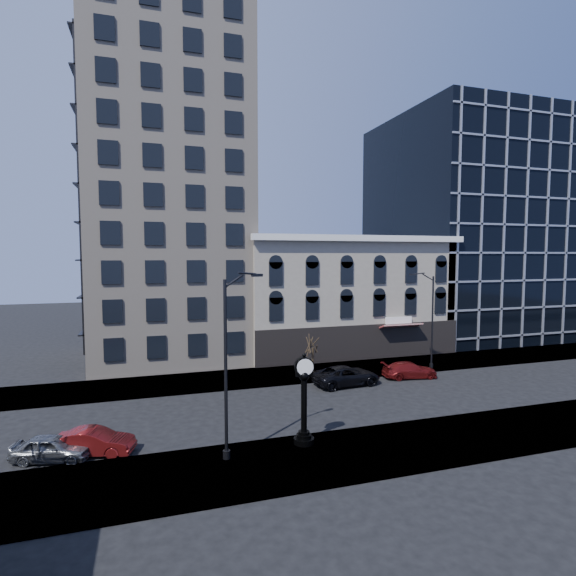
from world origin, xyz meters
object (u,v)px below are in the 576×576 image
object	(u,v)px
car_near_a	(52,448)
car_near_b	(94,442)
street_lamp_near	(238,315)
street_clock	(304,403)

from	to	relation	value
car_near_a	car_near_b	bearing A→B (deg)	-70.78
street_lamp_near	car_near_a	bearing A→B (deg)	146.31
car_near_b	car_near_a	bearing A→B (deg)	110.75
street_lamp_near	car_near_a	size ratio (longest dim) A/B	2.48
car_near_a	car_near_b	xyz separation A→B (m)	(1.97, 0.15, 0.02)
street_clock	car_near_a	world-z (taller)	street_clock
street_clock	street_lamp_near	xyz separation A→B (m)	(-3.74, -0.33, 5.07)
street_clock	car_near_b	distance (m)	11.36
street_clock	car_near_a	bearing A→B (deg)	178.50
street_clock	street_lamp_near	bearing A→B (deg)	-167.03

